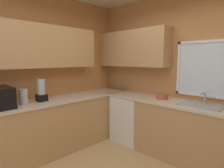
{
  "coord_description": "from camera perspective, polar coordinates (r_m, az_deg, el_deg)",
  "views": [
    {
      "loc": [
        1.31,
        -1.36,
        1.58
      ],
      "look_at": [
        -0.56,
        0.51,
        1.24
      ],
      "focal_mm": 29.68,
      "sensor_mm": 36.0,
      "label": 1
    }
  ],
  "objects": [
    {
      "name": "blender_appliance",
      "position": [
        3.19,
        -20.92,
        -2.09
      ],
      "size": [
        0.15,
        0.15,
        0.36
      ],
      "color": "black",
      "rests_on": "counter_run_left"
    },
    {
      "name": "counter_run_back",
      "position": [
        3.2,
        22.59,
        -13.67
      ],
      "size": [
        2.98,
        0.65,
        0.92
      ],
      "color": "tan",
      "rests_on": "ground_plane"
    },
    {
      "name": "kettle",
      "position": [
        3.08,
        -25.61,
        -3.55
      ],
      "size": [
        0.13,
        0.13,
        0.23
      ],
      "primitive_type": "cylinder",
      "color": "#B7B7BC",
      "rests_on": "counter_run_left"
    },
    {
      "name": "room_shell",
      "position": [
        2.48,
        2.38,
        12.79
      ],
      "size": [
        3.89,
        3.59,
        2.81
      ],
      "color": "#C6844C",
      "rests_on": "ground_plane"
    },
    {
      "name": "sink_assembly",
      "position": [
        3.02,
        25.72,
        -5.78
      ],
      "size": [
        0.59,
        0.4,
        0.19
      ],
      "color": "#9EA0A5",
      "rests_on": "counter_run_back"
    },
    {
      "name": "bowl",
      "position": [
        3.26,
        15.12,
        -3.73
      ],
      "size": [
        0.19,
        0.19,
        0.09
      ],
      "primitive_type": "cylinder",
      "color": "#B74C42",
      "rests_on": "counter_run_back"
    },
    {
      "name": "dishwasher",
      "position": [
        3.72,
        5.94,
        -10.51
      ],
      "size": [
        0.6,
        0.6,
        0.87
      ],
      "primitive_type": "cube",
      "color": "white",
      "rests_on": "ground_plane"
    },
    {
      "name": "counter_run_left",
      "position": [
        3.38,
        -18.98,
        -12.35
      ],
      "size": [
        0.65,
        3.2,
        0.92
      ],
      "color": "tan",
      "rests_on": "ground_plane"
    }
  ]
}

